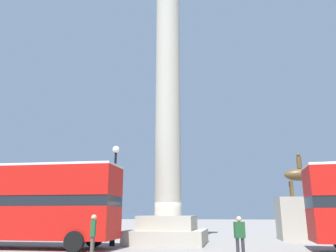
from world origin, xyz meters
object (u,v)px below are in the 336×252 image
(bus_b, at_px, (25,202))
(equestrian_statue, at_px, (305,215))
(pedestrian_by_plinth, at_px, (93,233))
(monument_column, at_px, (168,108))
(pedestrian_near_lamp, at_px, (240,235))
(street_lamp, at_px, (114,186))

(bus_b, relative_size, equestrian_statue, 1.71)
(pedestrian_by_plinth, bearing_deg, bus_b, -132.74)
(monument_column, bearing_deg, pedestrian_near_lamp, -56.39)
(bus_b, height_order, street_lamp, street_lamp)
(monument_column, height_order, equestrian_statue, monument_column)
(equestrian_statue, relative_size, street_lamp, 1.05)
(equestrian_statue, bearing_deg, street_lamp, -153.67)
(equestrian_statue, height_order, street_lamp, equestrian_statue)
(street_lamp, bearing_deg, monument_column, 34.44)
(street_lamp, xyz_separation_m, pedestrian_near_lamp, (7.28, -4.52, -2.46))
(bus_b, bearing_deg, street_lamp, 25.63)
(street_lamp, distance_m, pedestrian_near_lamp, 8.92)
(monument_column, xyz_separation_m, equestrian_statue, (9.12, 4.60, -7.20))
(monument_column, height_order, street_lamp, monument_column)
(bus_b, relative_size, pedestrian_by_plinth, 5.99)
(pedestrian_near_lamp, bearing_deg, bus_b, 142.78)
(equestrian_statue, xyz_separation_m, street_lamp, (-12.05, -6.61, 1.69))
(bus_b, bearing_deg, pedestrian_by_plinth, -29.96)
(pedestrian_by_plinth, bearing_deg, equestrian_statue, 121.90)
(equestrian_statue, relative_size, pedestrian_near_lamp, 3.65)
(pedestrian_near_lamp, distance_m, pedestrian_by_plinth, 6.28)
(pedestrian_near_lamp, bearing_deg, monument_column, 97.03)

